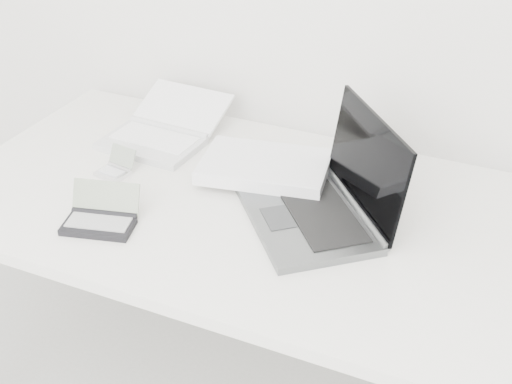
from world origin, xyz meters
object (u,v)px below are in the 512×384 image
at_px(netbook_open_white, 161,133).
at_px(palmtop_charcoal, 101,219).
at_px(desk, 275,225).
at_px(laptop_large, 296,185).

height_order(netbook_open_white, palmtop_charcoal, netbook_open_white).
relative_size(desk, netbook_open_white, 4.73).
height_order(desk, palmtop_charcoal, palmtop_charcoal).
relative_size(desk, palmtop_charcoal, 8.85).
relative_size(netbook_open_white, palmtop_charcoal, 1.87).
height_order(laptop_large, palmtop_charcoal, laptop_large).
bearing_deg(netbook_open_white, palmtop_charcoal, -74.59).
xyz_separation_m(netbook_open_white, palmtop_charcoal, (0.09, -0.42, -0.00)).
xyz_separation_m(desk, palmtop_charcoal, (-0.33, -0.22, 0.06)).
bearing_deg(netbook_open_white, desk, -21.62).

